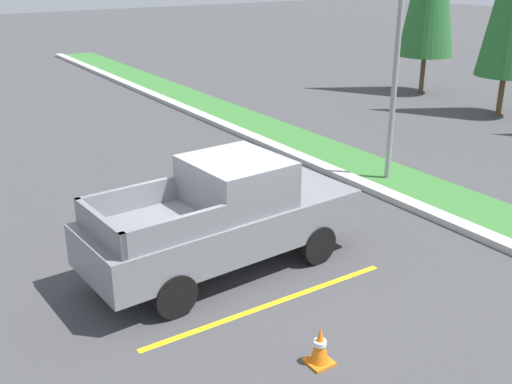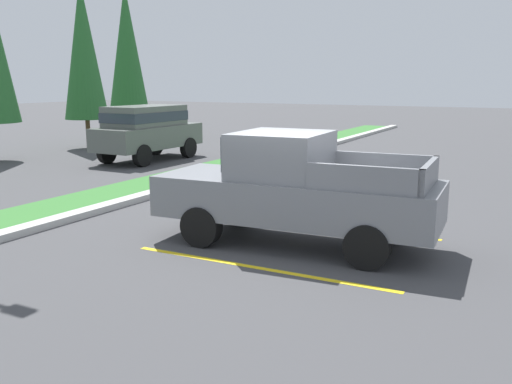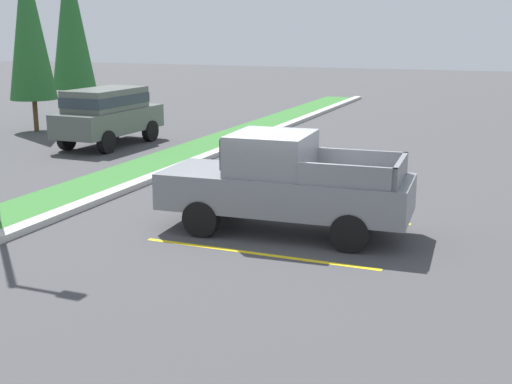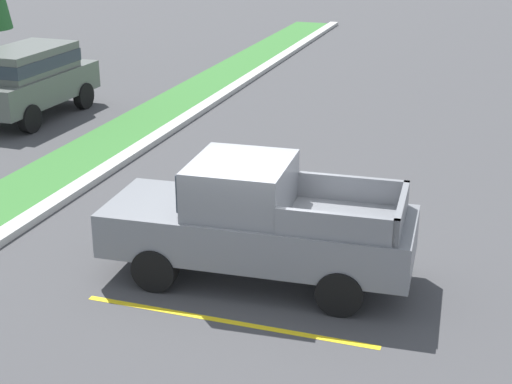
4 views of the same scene
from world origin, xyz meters
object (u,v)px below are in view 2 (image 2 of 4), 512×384
object	(u,v)px
pickup_truck_main	(294,190)
cypress_tree_rightmost	(83,50)
suv_distant	(147,128)
cypress_tree_far_right	(127,49)
traffic_cone	(364,199)

from	to	relation	value
pickup_truck_main	cypress_tree_rightmost	xyz separation A→B (m)	(9.60, 14.47, 3.33)
suv_distant	cypress_tree_far_right	world-z (taller)	cypress_tree_far_right
traffic_cone	cypress_tree_rightmost	bearing A→B (deg)	66.83
cypress_tree_far_right	traffic_cone	xyz separation A→B (m)	(-10.47, -15.88, -4.34)
suv_distant	cypress_tree_rightmost	xyz separation A→B (m)	(1.92, 4.92, 3.13)
suv_distant	traffic_cone	bearing A→B (deg)	-114.10
pickup_truck_main	traffic_cone	bearing A→B (deg)	-6.53
pickup_truck_main	suv_distant	bearing A→B (deg)	51.19
cypress_tree_rightmost	traffic_cone	world-z (taller)	cypress_tree_rightmost
pickup_truck_main	cypress_tree_far_right	xyz separation A→B (m)	(13.72, 15.51, 3.59)
suv_distant	cypress_tree_far_right	size ratio (longest dim) A/B	0.59
suv_distant	traffic_cone	size ratio (longest dim) A/B	7.74
pickup_truck_main	cypress_tree_rightmost	bearing A→B (deg)	56.45
pickup_truck_main	cypress_tree_rightmost	distance (m)	17.68
cypress_tree_far_right	traffic_cone	world-z (taller)	cypress_tree_far_right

